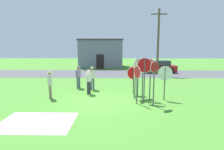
{
  "coord_description": "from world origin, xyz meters",
  "views": [
    {
      "loc": [
        0.95,
        -10.88,
        3.27
      ],
      "look_at": [
        0.73,
        1.89,
        1.3
      ],
      "focal_mm": 30.11,
      "sensor_mm": 36.0,
      "label": 1
    }
  ],
  "objects": [
    {
      "name": "stop_sign_tallest",
      "position": [
        2.16,
        0.5,
        1.27
      ],
      "size": [
        0.24,
        0.83,
        1.88
      ],
      "color": "#474C4C",
      "rests_on": "ground"
    },
    {
      "name": "stop_sign_nearest",
      "position": [
        2.18,
        1.61,
        1.31
      ],
      "size": [
        0.89,
        0.13,
        1.93
      ],
      "color": "#474C4C",
      "rests_on": "ground"
    },
    {
      "name": "stop_sign_center_cluster",
      "position": [
        2.64,
        0.52,
        1.73
      ],
      "size": [
        0.83,
        0.35,
        2.48
      ],
      "color": "#474C4C",
      "rests_on": "ground"
    },
    {
      "name": "stop_sign_leaning_right",
      "position": [
        2.18,
        -0.46,
        1.48
      ],
      "size": [
        0.28,
        0.66,
        2.18
      ],
      "color": "#474C4C",
      "rests_on": "ground"
    },
    {
      "name": "stop_sign_low_front",
      "position": [
        3.05,
        -0.86,
        1.65
      ],
      "size": [
        0.5,
        0.42,
        2.49
      ],
      "color": "#474C4C",
      "rests_on": "ground"
    },
    {
      "name": "person_with_sunhat",
      "position": [
        -3.13,
        0.53,
        0.98
      ],
      "size": [
        0.32,
        0.56,
        1.74
      ],
      "color": "#7A6B56",
      "rests_on": "ground"
    },
    {
      "name": "ground_plane",
      "position": [
        0.0,
        0.0,
        0.0
      ],
      "size": [
        80.0,
        80.0,
        0.0
      ],
      "primitive_type": "plane",
      "color": "#47842D"
    },
    {
      "name": "stop_sign_leaning_left",
      "position": [
        3.96,
        0.37,
        1.43
      ],
      "size": [
        0.83,
        0.3,
        2.08
      ],
      "color": "#474C4C",
      "rests_on": "ground"
    },
    {
      "name": "person_in_blue",
      "position": [
        -0.86,
        1.65,
        0.95
      ],
      "size": [
        0.35,
        0.53,
        1.69
      ],
      "color": "#2D2D33",
      "rests_on": "ground"
    },
    {
      "name": "stop_sign_far_back",
      "position": [
        2.65,
        -0.03,
        1.82
      ],
      "size": [
        0.87,
        0.23,
        2.62
      ],
      "color": "#474C4C",
      "rests_on": "ground"
    },
    {
      "name": "utility_pole",
      "position": [
        5.81,
        10.81,
        3.87
      ],
      "size": [
        1.8,
        0.24,
        7.39
      ],
      "color": "brown",
      "rests_on": "ground"
    },
    {
      "name": "parked_car_on_street",
      "position": [
        6.34,
        12.48,
        0.69
      ],
      "size": [
        4.34,
        2.09,
        1.51
      ],
      "color": "maroon",
      "rests_on": "ground"
    },
    {
      "name": "stop_sign_rear_left",
      "position": [
        3.06,
        0.36,
        1.71
      ],
      "size": [
        0.36,
        0.6,
        2.53
      ],
      "color": "#474C4C",
      "rests_on": "ground"
    },
    {
      "name": "building_background",
      "position": [
        -1.25,
        18.85,
        2.17
      ],
      "size": [
        6.67,
        5.48,
        4.32
      ],
      "color": "slate",
      "rests_on": "ground"
    },
    {
      "name": "concrete_path",
      "position": [
        -2.46,
        -3.2,
        0.0
      ],
      "size": [
        3.2,
        2.4,
        0.01
      ],
      "primitive_type": "cube",
      "color": "#ADAAA3",
      "rests_on": "ground"
    },
    {
      "name": "stop_sign_rear_right",
      "position": [
        2.4,
        1.04,
        1.75
      ],
      "size": [
        0.67,
        0.6,
        2.51
      ],
      "color": "#474C4C",
      "rests_on": "ground"
    },
    {
      "name": "street_asphalt",
      "position": [
        0.0,
        11.48,
        0.0
      ],
      "size": [
        60.0,
        6.4,
        0.01
      ],
      "primitive_type": "cube",
      "color": "#4C4C51",
      "rests_on": "ground"
    },
    {
      "name": "person_holding_notes",
      "position": [
        -1.93,
        3.48,
        0.98
      ],
      "size": [
        0.37,
        0.5,
        1.74
      ],
      "color": "#4C5670",
      "rests_on": "ground"
    },
    {
      "name": "person_near_signs",
      "position": [
        -0.8,
        3.02,
        1.01
      ],
      "size": [
        0.48,
        0.48,
        1.74
      ],
      "color": "#4C5670",
      "rests_on": "ground"
    }
  ]
}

